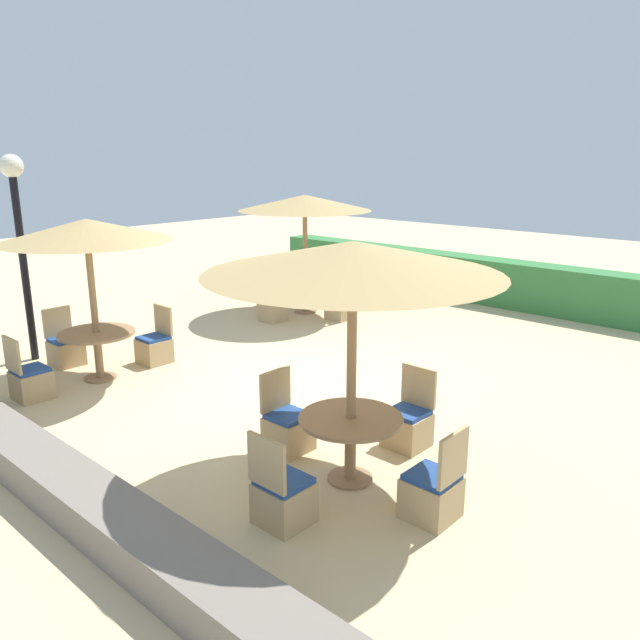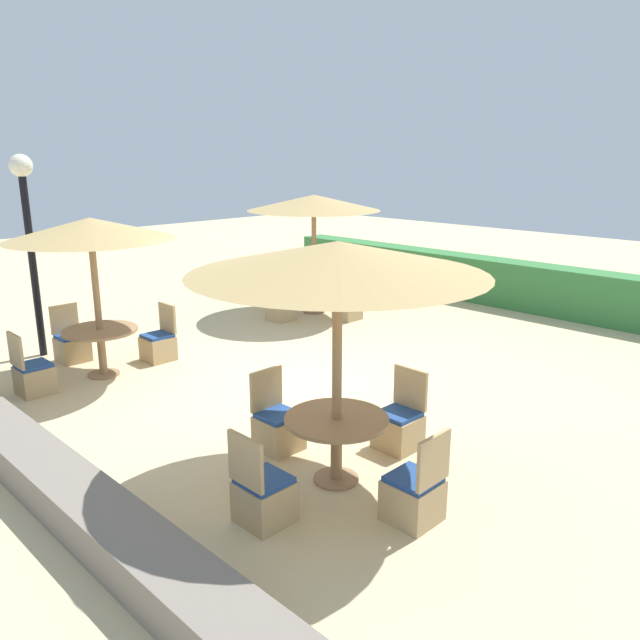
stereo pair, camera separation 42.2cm
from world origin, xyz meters
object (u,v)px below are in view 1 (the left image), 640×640
patio_chair_front_left_south (30,381)px  patio_chair_back_left_west (274,294)px  parasol_front_right (353,259)px  round_table_front_right (351,430)px  lamp_post (18,217)px  patio_chair_back_left_south (272,309)px  parasol_front_left (86,231)px  round_table_back_left (305,287)px  round_table_front_left (97,341)px  patio_chair_front_right_south (283,497)px  patio_chair_front_right_west (287,428)px  patio_chair_front_left_north (155,347)px  patio_chair_back_left_north (335,294)px  parasol_back_left (305,203)px  patio_chair_back_left_east (340,307)px  patio_chair_front_right_north (408,425)px  patio_chair_front_right_east (433,492)px  patio_chair_front_left_west (66,349)px

patio_chair_front_left_south → patio_chair_back_left_west: bearing=103.8°
parasol_front_right → round_table_front_right: bearing=90.0°
lamp_post → patio_chair_back_left_south: 4.96m
parasol_front_left → lamp_post: bearing=-171.4°
round_table_back_left → round_table_front_left: 5.10m
round_table_back_left → patio_chair_front_right_south: bearing=-48.0°
patio_chair_front_right_west → round_table_back_left: bearing=-138.3°
patio_chair_front_left_north → round_table_back_left: bearing=-83.4°
patio_chair_back_left_north → patio_chair_front_right_south: bearing=127.7°
patio_chair_front_right_west → patio_chair_front_left_south: bearing=-70.5°
parasol_back_left → patio_chair_back_left_north: 2.26m
patio_chair_back_left_north → parasol_back_left: bearing=86.8°
patio_chair_back_left_south → patio_chair_front_left_south: 5.17m
parasol_front_right → patio_chair_back_left_east: 6.87m
patio_chair_back_left_south → round_table_front_left: bearing=-83.0°
lamp_post → patio_chair_front_right_north: lamp_post is taller
lamp_post → parasol_front_left: (1.68, 0.25, -0.10)m
parasol_front_right → parasol_back_left: 7.16m
parasol_back_left → round_table_front_left: parasol_back_left is taller
patio_chair_back_left_north → patio_chair_back_left_south: same height
round_table_back_left → patio_chair_back_left_south: (0.00, -0.99, -0.30)m
round_table_front_left → patio_chair_front_left_north: 1.06m
patio_chair_front_right_north → round_table_back_left: size_ratio=0.93×
patio_chair_front_right_north → patio_chair_front_right_south: bearing=91.4°
round_table_front_right → patio_chair_back_left_west: patio_chair_back_left_west is taller
patio_chair_back_left_east → lamp_post: bearing=158.5°
patio_chair_front_right_east → round_table_front_right: bearing=88.5°
patio_chair_back_left_south → parasol_back_left: bearing=90.1°
patio_chair_front_right_north → parasol_front_left: parasol_front_left is taller
patio_chair_front_right_west → patio_chair_front_left_south: 3.98m
parasol_back_left → round_table_front_right: bearing=-42.7°
patio_chair_front_left_west → round_table_back_left: bearing=174.3°
round_table_front_right → patio_chair_back_left_north: size_ratio=1.16×
parasol_back_left → patio_chair_back_left_east: bearing=3.4°
round_table_front_right → parasol_front_right: bearing=-90.0°
patio_chair_back_left_west → patio_chair_front_right_north: bearing=58.6°
patio_chair_front_left_south → patio_chair_front_left_west: (-1.04, 1.03, 0.00)m
patio_chair_front_right_south → patio_chair_front_left_west: size_ratio=1.00×
patio_chair_front_right_south → parasol_front_left: 5.26m
patio_chair_front_right_west → patio_chair_front_left_west: 4.80m
patio_chair_front_right_north → patio_chair_front_right_east: same height
patio_chair_front_right_south → patio_chair_front_right_west: 1.49m
patio_chair_back_left_east → patio_chair_front_left_south: bearing=176.2°
patio_chair_front_right_south → patio_chair_front_left_south: size_ratio=1.00×
round_table_front_right → patio_chair_back_left_east: (-4.32, 4.91, -0.30)m
patio_chair_front_right_east → round_table_back_left: size_ratio=0.93×
patio_chair_front_right_south → patio_chair_front_left_south: same height
patio_chair_front_right_south → round_table_back_left: bearing=132.0°
lamp_post → round_table_front_left: size_ratio=2.97×
round_table_back_left → patio_chair_front_right_east: bearing=-37.8°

